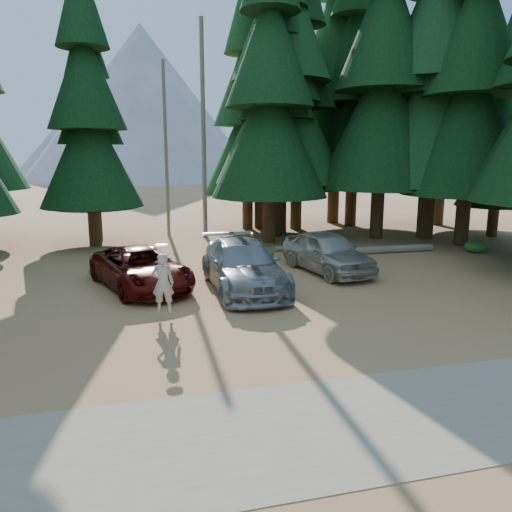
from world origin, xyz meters
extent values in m
plane|color=#AD7449|center=(0.00, 0.00, 0.00)|extent=(160.00, 160.00, 0.00)
cube|color=tan|center=(0.00, -6.50, 0.01)|extent=(26.00, 3.50, 0.01)
cylinder|color=#6A6254|center=(0.80, 14.50, 6.00)|extent=(0.24, 0.24, 12.00)
cylinder|color=#6A6254|center=(-1.20, 16.00, 5.00)|extent=(0.20, 0.20, 10.00)
cone|color=gray|center=(0.00, 85.00, 14.00)|extent=(44.00, 44.00, 28.00)
cone|color=gray|center=(-8.00, 95.00, 10.00)|extent=(36.00, 36.00, 20.00)
imported|color=#500A06|center=(-3.16, 3.94, 0.74)|extent=(4.03, 5.84, 1.48)
imported|color=gray|center=(0.41, 2.90, 0.86)|extent=(2.43, 5.92, 1.71)
imported|color=#B5AEA1|center=(4.34, 4.62, 0.84)|extent=(2.81, 5.22, 1.69)
imported|color=beige|center=(-2.60, 0.24, 1.10)|extent=(0.71, 0.53, 1.77)
cylinder|color=white|center=(-2.60, 0.29, 2.22)|extent=(0.36, 0.36, 0.04)
cylinder|color=#6A6254|center=(-3.45, 7.16, 0.13)|extent=(3.45, 1.72, 0.26)
cylinder|color=#6A6254|center=(5.13, 9.19, 0.14)|extent=(3.31, 0.57, 0.27)
cylinder|color=#6A6254|center=(8.33, 7.59, 0.18)|extent=(5.64, 0.37, 0.36)
ellipsoid|color=#247122|center=(-4.73, 8.19, 0.26)|extent=(0.96, 0.96, 0.53)
ellipsoid|color=#247122|center=(-4.67, 9.43, 0.26)|extent=(0.93, 0.93, 0.51)
ellipsoid|color=#247122|center=(-3.11, 9.01, 0.28)|extent=(1.02, 1.02, 0.56)
ellipsoid|color=#247122|center=(2.66, 8.01, 0.20)|extent=(0.73, 0.73, 0.40)
ellipsoid|color=#247122|center=(2.48, 8.56, 0.26)|extent=(0.93, 0.93, 0.51)
ellipsoid|color=#247122|center=(6.72, 10.00, 0.29)|extent=(1.06, 1.06, 0.58)
ellipsoid|color=#247122|center=(13.06, 6.68, 0.30)|extent=(1.08, 1.08, 0.59)
camera|label=1|loc=(-3.45, -14.08, 4.81)|focal=35.00mm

